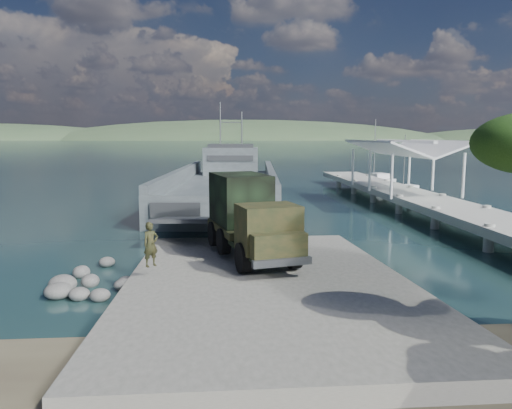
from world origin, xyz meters
The scene contains 10 objects.
ground centered at (0.00, 0.00, 0.00)m, with size 1400.00×1400.00×0.00m, color #163135.
boat_ramp centered at (0.00, -1.00, 0.25)m, with size 10.00×18.00×0.50m, color slate.
shoreline_rocks centered at (-6.20, 0.50, 0.00)m, with size 3.20×5.60×0.90m, color #51514F, non-canonical shape.
distant_headlands centered at (50.00, 560.00, 0.00)m, with size 1000.00×240.00×48.00m, color #415D3A, non-canonical shape.
pier centered at (13.00, 18.77, 1.60)m, with size 6.40×44.00×6.10m.
landing_craft centered at (-1.01, 23.81, 0.79)m, with size 10.61×33.13×9.70m.
military_truck centered at (-0.41, 2.24, 2.20)m, with size 3.86×7.65×3.41m.
soldier centered at (-4.19, -0.80, 1.32)m, with size 0.60×0.39×1.63m, color black.
sailboat_near centered at (16.03, 27.16, 0.31)m, with size 2.61×5.01×5.86m.
sailboat_far centered at (16.50, 37.56, 0.41)m, with size 3.30×6.56×7.67m.
Camera 1 is at (-1.78, -18.77, 5.65)m, focal length 35.00 mm.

